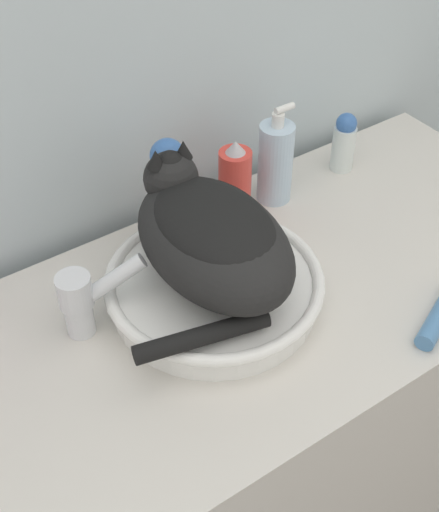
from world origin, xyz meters
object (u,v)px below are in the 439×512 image
object	(u,v)px
deodorant_stick	(344,142)
spray_bottle_trigger	(235,182)
cat	(210,234)
soap_pump_bottle	(275,162)
faucet	(84,298)
lotion_bottle_white	(170,194)

from	to	relation	value
deodorant_stick	spray_bottle_trigger	distance (m)	0.26
cat	soap_pump_bottle	distance (m)	0.30
cat	faucet	size ratio (longest dim) A/B	2.39
spray_bottle_trigger	soap_pump_bottle	size ratio (longest dim) A/B	0.81
deodorant_stick	lotion_bottle_white	size ratio (longest dim) A/B	0.59
spray_bottle_trigger	soap_pump_bottle	distance (m)	0.09
deodorant_stick	lotion_bottle_white	bearing A→B (deg)	180.00
cat	faucet	world-z (taller)	cat
cat	spray_bottle_trigger	world-z (taller)	cat
cat	faucet	distance (m)	0.21
cat	soap_pump_bottle	world-z (taller)	cat
faucet	spray_bottle_trigger	xyz separation A→B (m)	(0.35, 0.10, 0.01)
deodorant_stick	spray_bottle_trigger	xyz separation A→B (m)	(-0.26, 0.00, 0.01)
cat	lotion_bottle_white	bearing A→B (deg)	-7.06
faucet	soap_pump_bottle	world-z (taller)	soap_pump_bottle
deodorant_stick	soap_pump_bottle	world-z (taller)	soap_pump_bottle
faucet	spray_bottle_trigger	distance (m)	0.36
spray_bottle_trigger	lotion_bottle_white	distance (m)	0.14
soap_pump_bottle	deodorant_stick	bearing A→B (deg)	0.00
cat	faucet	xyz separation A→B (m)	(-0.19, 0.05, -0.07)
spray_bottle_trigger	lotion_bottle_white	world-z (taller)	lotion_bottle_white
cat	deodorant_stick	size ratio (longest dim) A/B	2.65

